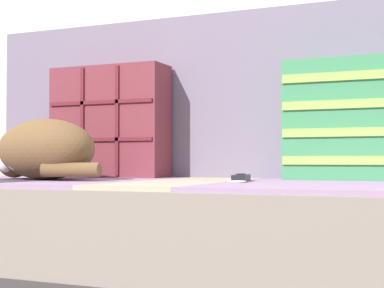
% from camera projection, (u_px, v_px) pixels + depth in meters
% --- Properties ---
extents(couch, '(2.08, 0.86, 0.41)m').
position_uv_depth(couch, '(232.00, 258.00, 1.59)').
color(couch, '#3D3838').
rests_on(couch, ground_plane).
extents(sofa_backrest, '(2.03, 0.14, 0.54)m').
position_uv_depth(sofa_backrest, '(267.00, 95.00, 1.94)').
color(sofa_backrest, slate).
rests_on(sofa_backrest, couch).
extents(throw_pillow_quilted, '(0.40, 0.14, 0.37)m').
position_uv_depth(throw_pillow_quilted, '(110.00, 122.00, 2.00)').
color(throw_pillow_quilted, brown).
rests_on(throw_pillow_quilted, couch).
extents(throw_pillow_striped, '(0.43, 0.14, 0.35)m').
position_uv_depth(throw_pillow_striped, '(361.00, 119.00, 1.68)').
color(throw_pillow_striped, '#3D8956').
rests_on(throw_pillow_striped, couch).
extents(sleeping_cat, '(0.42, 0.31, 0.18)m').
position_uv_depth(sleeping_cat, '(42.00, 151.00, 1.73)').
color(sleeping_cat, brown).
rests_on(sleeping_cat, couch).
extents(game_remote_near, '(0.08, 0.20, 0.02)m').
position_uv_depth(game_remote_near, '(241.00, 178.00, 1.57)').
color(game_remote_near, black).
rests_on(game_remote_near, couch).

